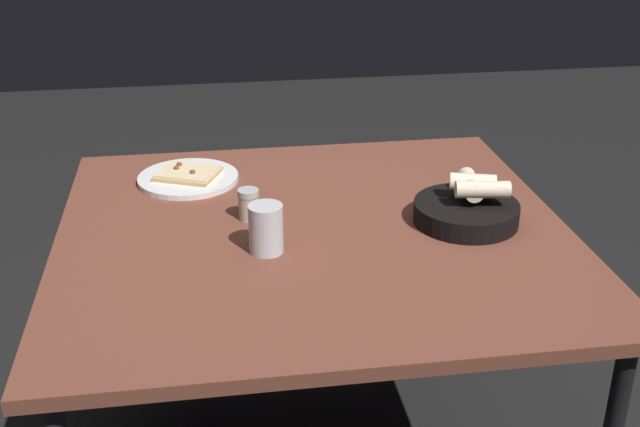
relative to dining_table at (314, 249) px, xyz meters
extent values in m
cube|color=brown|center=(0.00, 0.00, 0.04)|extent=(1.18, 1.12, 0.03)
cylinder|color=black|center=(-0.53, -0.50, -0.34)|extent=(0.04, 0.04, 0.72)
cylinder|color=black|center=(0.53, -0.50, -0.34)|extent=(0.04, 0.04, 0.72)
cylinder|color=white|center=(0.29, -0.34, 0.06)|extent=(0.27, 0.27, 0.01)
cube|color=tan|center=(0.29, -0.34, 0.07)|extent=(0.19, 0.18, 0.01)
cube|color=beige|center=(0.29, -0.34, 0.08)|extent=(0.18, 0.16, 0.01)
sphere|color=brown|center=(0.28, -0.32, 0.09)|extent=(0.02, 0.02, 0.02)
sphere|color=brown|center=(0.32, -0.35, 0.09)|extent=(0.02, 0.02, 0.02)
sphere|color=brown|center=(0.31, -0.38, 0.09)|extent=(0.02, 0.02, 0.02)
cylinder|color=black|center=(-0.36, 0.02, 0.08)|extent=(0.25, 0.25, 0.05)
cylinder|color=beige|center=(-0.37, 0.00, 0.14)|extent=(0.06, 0.12, 0.04)
cylinder|color=beige|center=(-0.39, 0.05, 0.15)|extent=(0.13, 0.06, 0.04)
cylinder|color=beige|center=(-0.38, 0.00, 0.15)|extent=(0.12, 0.07, 0.04)
cylinder|color=red|center=(-0.30, 0.00, 0.08)|extent=(0.06, 0.06, 0.03)
cylinder|color=silver|center=(0.12, 0.10, 0.11)|extent=(0.08, 0.08, 0.11)
cylinder|color=#C58524|center=(0.12, 0.10, 0.08)|extent=(0.07, 0.07, 0.05)
cylinder|color=#BFB299|center=(0.15, -0.07, 0.08)|extent=(0.05, 0.05, 0.06)
cylinder|color=maroon|center=(0.15, -0.07, 0.07)|extent=(0.04, 0.04, 0.03)
cylinder|color=#B7B7BC|center=(0.15, -0.07, 0.12)|extent=(0.05, 0.05, 0.01)
camera|label=1|loc=(0.24, 1.66, 0.87)|focal=44.80mm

